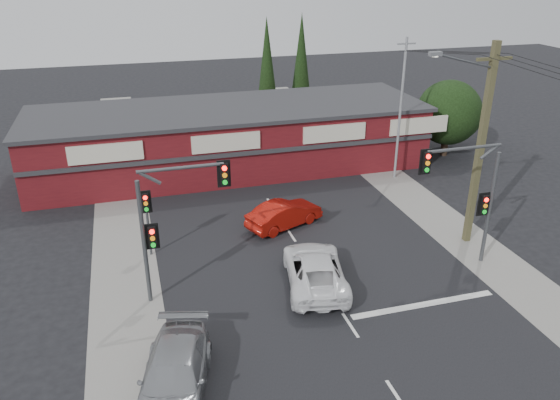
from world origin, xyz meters
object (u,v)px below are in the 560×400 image
object	(u,v)px
white_suv	(315,269)
shop_building	(230,137)
red_sedan	(284,214)
silver_suv	(174,377)
utility_pole	(479,140)

from	to	relation	value
white_suv	shop_building	size ratio (longest dim) A/B	0.20
red_sedan	silver_suv	bearing A→B (deg)	124.30
shop_building	utility_pole	world-z (taller)	utility_pole
white_suv	red_sedan	bearing A→B (deg)	-81.75
white_suv	silver_suv	size ratio (longest dim) A/B	1.01
shop_building	white_suv	bearing A→B (deg)	-87.70
silver_suv	shop_building	size ratio (longest dim) A/B	0.19
white_suv	silver_suv	world-z (taller)	silver_suv
white_suv	red_sedan	xyz separation A→B (m)	(0.32, 5.86, -0.04)
silver_suv	red_sedan	xyz separation A→B (m)	(7.02, 10.97, -0.06)
white_suv	utility_pole	distance (m)	10.03
shop_building	utility_pole	xyz separation A→B (m)	(9.36, -14.00, 3.26)
silver_suv	shop_building	world-z (taller)	shop_building
red_sedan	white_suv	bearing A→B (deg)	153.77
utility_pole	white_suv	bearing A→B (deg)	-169.00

